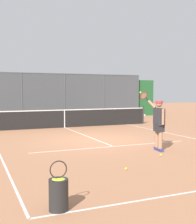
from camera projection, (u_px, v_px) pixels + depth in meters
ground_plane at (98, 140)px, 11.79m from camera, size 60.00×60.00×0.00m
court_line_markings at (116, 147)px, 10.32m from camera, size 7.63×10.83×0.01m
fence_backdrop at (42, 99)px, 20.80m from camera, size 17.69×1.37×3.16m
tennis_net at (64, 118)px, 15.91m from camera, size 9.81×0.09×1.07m
tennis_player at (159, 122)px, 9.71m from camera, size 0.35×1.40×1.93m
tennis_ball_near_baseline at (126, 169)px, 7.36m from camera, size 0.07×0.07×0.07m
tennis_ball_near_net at (161, 155)px, 8.94m from camera, size 0.07×0.07×0.07m
ball_basket at (59, 192)px, 4.86m from camera, size 0.32×0.32×0.83m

